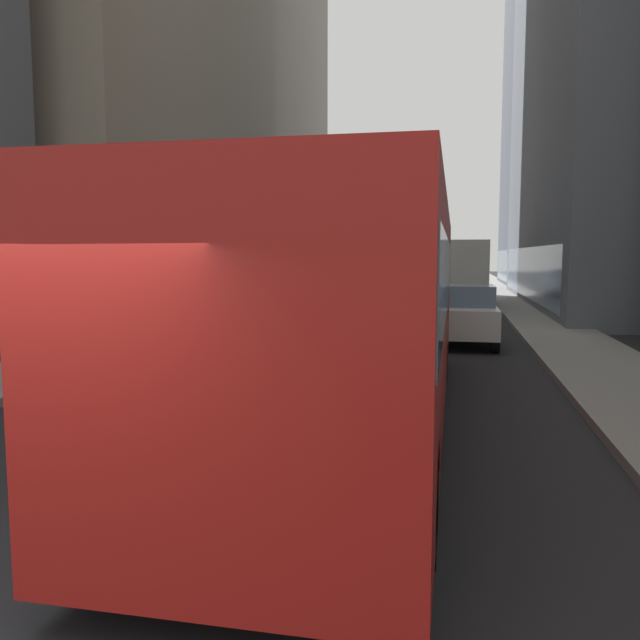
{
  "coord_description": "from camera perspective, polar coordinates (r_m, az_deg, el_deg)",
  "views": [
    {
      "loc": [
        2.56,
        -3.17,
        2.43
      ],
      "look_at": [
        0.48,
        6.67,
        1.4
      ],
      "focal_mm": 35.54,
      "sensor_mm": 36.0,
      "label": 1
    }
  ],
  "objects": [
    {
      "name": "ground_plane",
      "position": [
        38.34,
        8.08,
        2.17
      ],
      "size": [
        120.0,
        120.0,
        0.0
      ],
      "primitive_type": "plane",
      "color": "#232326"
    },
    {
      "name": "sidewalk_left",
      "position": [
        39.13,
        -0.28,
        2.41
      ],
      "size": [
        2.4,
        110.0,
        0.15
      ],
      "primitive_type": "cube",
      "color": "gray",
      "rests_on": "ground"
    },
    {
      "name": "sidewalk_right",
      "position": [
        38.38,
        16.61,
        2.1
      ],
      "size": [
        2.4,
        110.0,
        0.15
      ],
      "primitive_type": "cube",
      "color": "gray",
      "rests_on": "ground"
    },
    {
      "name": "building_right_far",
      "position": [
        55.95,
        22.76,
        22.21
      ],
      "size": [
        10.93,
        14.43,
        37.19
      ],
      "color": "#4C515B",
      "rests_on": "ground"
    },
    {
      "name": "transit_bus",
      "position": [
        9.14,
        3.34,
        1.74
      ],
      "size": [
        2.78,
        11.53,
        3.05
      ],
      "color": "red",
      "rests_on": "ground"
    },
    {
      "name": "car_grey_wagon",
      "position": [
        43.07,
        6.93,
        3.68
      ],
      "size": [
        1.72,
        4.41,
        1.62
      ],
      "color": "slate",
      "rests_on": "ground"
    },
    {
      "name": "car_silver_sedan",
      "position": [
        39.78,
        12.29,
        3.42
      ],
      "size": [
        1.81,
        4.47,
        1.62
      ],
      "color": "#B7BABF",
      "rests_on": "ground"
    },
    {
      "name": "car_blue_hatchback",
      "position": [
        28.54,
        1.09,
        2.63
      ],
      "size": [
        1.82,
        4.06,
        1.62
      ],
      "color": "#4C6BB7",
      "rests_on": "ground"
    },
    {
      "name": "car_red_coupe",
      "position": [
        44.64,
        10.2,
        3.71
      ],
      "size": [
        1.86,
        4.11,
        1.62
      ],
      "color": "red",
      "rests_on": "ground"
    },
    {
      "name": "car_white_van",
      "position": [
        17.91,
        12.65,
        0.56
      ],
      "size": [
        1.82,
        4.26,
        1.62
      ],
      "color": "silver",
      "rests_on": "ground"
    },
    {
      "name": "box_truck",
      "position": [
        29.69,
        12.43,
        4.25
      ],
      "size": [
        2.3,
        7.5,
        3.05
      ],
      "color": "#A51919",
      "rests_on": "ground"
    },
    {
      "name": "dalmatian_dog",
      "position": [
        6.55,
        -19.7,
        -11.53
      ],
      "size": [
        0.22,
        0.96,
        0.72
      ],
      "color": "white",
      "rests_on": "ground"
    }
  ]
}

